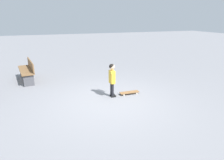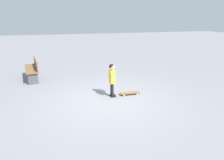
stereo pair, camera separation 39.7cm
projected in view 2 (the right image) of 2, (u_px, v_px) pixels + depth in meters
ground_plane at (108, 101)px, 5.89m from camera, size 50.00×50.00×0.00m
child_person at (112, 77)px, 6.05m from camera, size 0.37×0.22×1.06m
skateboard at (130, 93)px, 6.39m from camera, size 0.19×0.65×0.07m
street_bench at (33, 69)px, 7.90m from camera, size 1.65×0.68×0.80m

